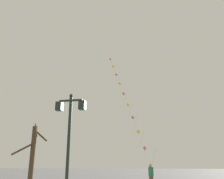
{
  "coord_description": "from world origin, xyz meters",
  "views": [
    {
      "loc": [
        1.46,
        -2.52,
        1.67
      ],
      "look_at": [
        -1.8,
        13.75,
        6.93
      ],
      "focal_mm": 37.9,
      "sensor_mm": 36.0,
      "label": 1
    }
  ],
  "objects_px": {
    "twin_lantern_lamp_post": "(70,126)",
    "bare_tree": "(32,157)",
    "kite_train": "(126,101)",
    "kite_flyer": "(151,176)"
  },
  "relations": [
    {
      "from": "twin_lantern_lamp_post",
      "to": "bare_tree",
      "type": "height_order",
      "value": "twin_lantern_lamp_post"
    },
    {
      "from": "kite_train",
      "to": "bare_tree",
      "type": "xyz_separation_m",
      "value": [
        -4.46,
        -10.4,
        -6.02
      ]
    },
    {
      "from": "bare_tree",
      "to": "twin_lantern_lamp_post",
      "type": "bearing_deg",
      "value": -45.54
    },
    {
      "from": "twin_lantern_lamp_post",
      "to": "bare_tree",
      "type": "relative_size",
      "value": 1.14
    },
    {
      "from": "bare_tree",
      "to": "kite_train",
      "type": "bearing_deg",
      "value": 66.76
    },
    {
      "from": "twin_lantern_lamp_post",
      "to": "kite_flyer",
      "type": "distance_m",
      "value": 8.91
    },
    {
      "from": "kite_flyer",
      "to": "bare_tree",
      "type": "height_order",
      "value": "bare_tree"
    },
    {
      "from": "bare_tree",
      "to": "kite_flyer",
      "type": "bearing_deg",
      "value": 30.15
    },
    {
      "from": "twin_lantern_lamp_post",
      "to": "kite_flyer",
      "type": "relative_size",
      "value": 2.77
    },
    {
      "from": "kite_flyer",
      "to": "bare_tree",
      "type": "relative_size",
      "value": 0.41
    }
  ]
}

